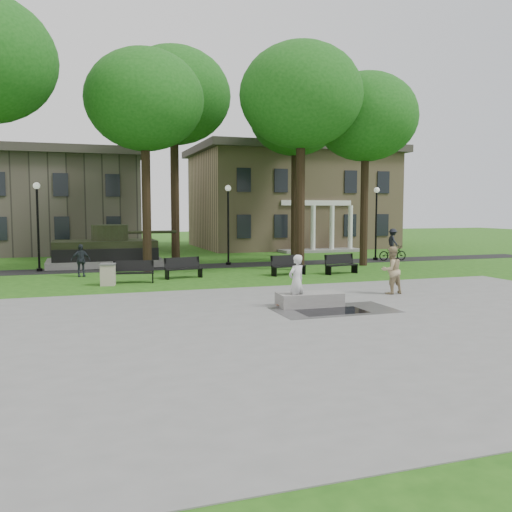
{
  "coord_description": "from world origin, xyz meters",
  "views": [
    {
      "loc": [
        -8.13,
        -18.69,
        3.34
      ],
      "look_at": [
        -1.09,
        2.35,
        1.4
      ],
      "focal_mm": 38.0,
      "sensor_mm": 36.0,
      "label": 1
    }
  ],
  "objects_px": {
    "concrete_block": "(310,299)",
    "park_bench_0": "(133,271)",
    "friend_watching": "(391,270)",
    "trash_bin": "(108,274)",
    "skateboarder": "(297,281)",
    "cyclist": "(393,247)"
  },
  "relations": [
    {
      "from": "concrete_block",
      "to": "park_bench_0",
      "type": "distance_m",
      "value": 9.48
    },
    {
      "from": "concrete_block",
      "to": "park_bench_0",
      "type": "xyz_separation_m",
      "value": [
        -5.13,
        7.97,
        0.28
      ]
    },
    {
      "from": "friend_watching",
      "to": "trash_bin",
      "type": "distance_m",
      "value": 12.03
    },
    {
      "from": "friend_watching",
      "to": "park_bench_0",
      "type": "distance_m",
      "value": 11.35
    },
    {
      "from": "skateboarder",
      "to": "cyclist",
      "type": "xyz_separation_m",
      "value": [
        12.41,
        13.56,
        -0.07
      ]
    },
    {
      "from": "skateboarder",
      "to": "concrete_block",
      "type": "bearing_deg",
      "value": 172.75
    },
    {
      "from": "concrete_block",
      "to": "trash_bin",
      "type": "distance_m",
      "value": 9.75
    },
    {
      "from": "cyclist",
      "to": "park_bench_0",
      "type": "relative_size",
      "value": 1.12
    },
    {
      "from": "skateboarder",
      "to": "friend_watching",
      "type": "xyz_separation_m",
      "value": [
        4.65,
        1.54,
        0.03
      ]
    },
    {
      "from": "cyclist",
      "to": "trash_bin",
      "type": "xyz_separation_m",
      "value": [
        -18.12,
        -5.94,
        -0.36
      ]
    },
    {
      "from": "skateboarder",
      "to": "park_bench_0",
      "type": "bearing_deg",
      "value": -83.06
    },
    {
      "from": "cyclist",
      "to": "trash_bin",
      "type": "height_order",
      "value": "cyclist"
    },
    {
      "from": "trash_bin",
      "to": "cyclist",
      "type": "bearing_deg",
      "value": 18.14
    },
    {
      "from": "park_bench_0",
      "to": "trash_bin",
      "type": "height_order",
      "value": "park_bench_0"
    },
    {
      "from": "friend_watching",
      "to": "trash_bin",
      "type": "relative_size",
      "value": 1.93
    },
    {
      "from": "concrete_block",
      "to": "trash_bin",
      "type": "height_order",
      "value": "trash_bin"
    },
    {
      "from": "cyclist",
      "to": "park_bench_0",
      "type": "xyz_separation_m",
      "value": [
        -16.98,
        -5.43,
        -0.32
      ]
    },
    {
      "from": "skateboarder",
      "to": "trash_bin",
      "type": "distance_m",
      "value": 9.53
    },
    {
      "from": "skateboarder",
      "to": "friend_watching",
      "type": "bearing_deg",
      "value": 175.87
    },
    {
      "from": "park_bench_0",
      "to": "trash_bin",
      "type": "relative_size",
      "value": 1.92
    },
    {
      "from": "cyclist",
      "to": "concrete_block",
      "type": "bearing_deg",
      "value": 144.44
    },
    {
      "from": "skateboarder",
      "to": "park_bench_0",
      "type": "relative_size",
      "value": 0.97
    }
  ]
}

